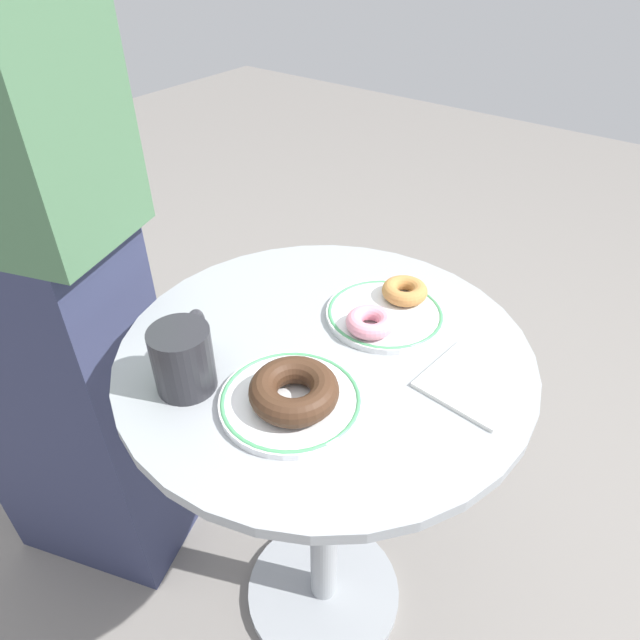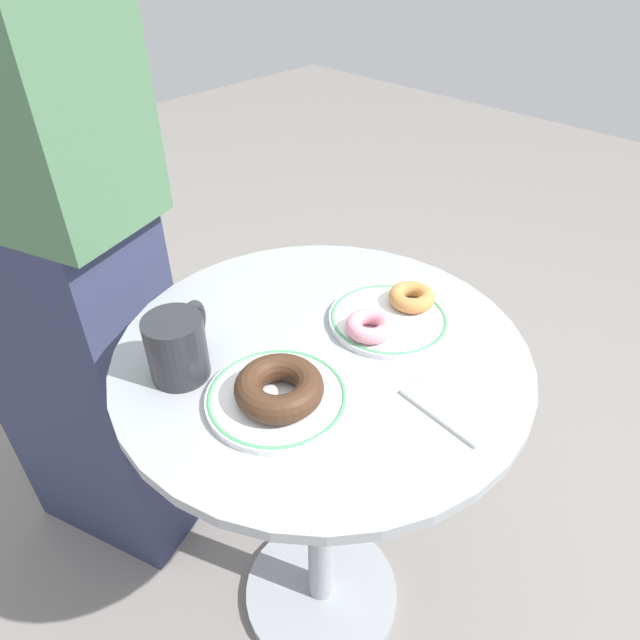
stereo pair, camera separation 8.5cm
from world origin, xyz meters
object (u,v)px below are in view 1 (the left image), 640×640
Objects in this scene: donut_old_fashioned at (405,291)px; person_figure at (5,239)px; donut_chocolate at (294,391)px; cafe_table at (324,454)px; donut_pink_frosted at (370,322)px; plate_left at (291,400)px; paper_napkin at (475,383)px; coffee_mug at (184,357)px; plate_right at (385,314)px.

person_figure is at bearing 122.43° from donut_old_fashioned.
donut_chocolate is 0.07× the size of person_figure.
donut_pink_frosted is at bearing -27.51° from cafe_table.
donut_chocolate reaches higher than donut_pink_frosted.
cafe_table is 3.81× the size of plate_left.
paper_napkin is at bearing -71.66° from person_figure.
paper_napkin is (0.06, -0.21, 0.25)m from cafe_table.
person_figure is at bearing 90.77° from coffee_mug.
cafe_table is 0.33m from paper_napkin.
plate_right is 0.06m from donut_pink_frosted.
cafe_table is 9.78× the size of donut_pink_frosted.
person_figure is at bearing 109.09° from cafe_table.
paper_napkin is at bearing -44.61° from plate_left.
donut_pink_frosted is 0.61m from person_figure.
coffee_mug is at bearing 111.75° from plate_left.
person_figure is at bearing 114.00° from donut_pink_frosted.
person_figure is (-0.35, 0.55, 0.07)m from donut_old_fashioned.
plate_left reaches higher than paper_napkin.
donut_chocolate reaches higher than paper_napkin.
donut_chocolate is at bearing -177.64° from plate_right.
donut_old_fashioned is 0.04× the size of person_figure.
coffee_mug reaches higher than donut_pink_frosted.
donut_old_fashioned is at bearing 1.20° from donut_chocolate.
plate_left is 0.24m from plate_right.
plate_right reaches higher than cafe_table.
donut_old_fashioned is (0.17, -0.03, 0.27)m from cafe_table.
plate_left is at bearing 179.61° from donut_old_fashioned.
donut_chocolate is 1.58× the size of donut_pink_frosted.
donut_pink_frosted is 0.59× the size of paper_napkin.
coffee_mug reaches higher than plate_left.
donut_old_fashioned is at bearing -21.97° from coffee_mug.
coffee_mug is at bearing -89.23° from person_figure.
cafe_table is 0.44× the size of person_figure.
donut_old_fashioned is 1.00× the size of donut_pink_frosted.
paper_napkin is (-0.06, -0.18, -0.00)m from plate_right.
plate_left is 0.03m from donut_chocolate.
coffee_mug is at bearing 149.78° from donut_pink_frosted.
person_figure reaches higher than plate_right.
donut_old_fashioned is (0.29, -0.00, 0.02)m from plate_left.
person_figure is at bearing 95.95° from donut_chocolate.
coffee_mug reaches higher than cafe_table.
plate_right is (0.24, 0.00, -0.00)m from plate_left.
donut_old_fashioned is 0.37m from coffee_mug.
donut_chocolate is 0.93× the size of paper_napkin.
plate_left is 1.62× the size of coffee_mug.
cafe_table is 3.88× the size of plate_right.
plate_right is 0.63m from person_figure.
plate_left is 0.15m from coffee_mug.
donut_pink_frosted is at bearing 1.58° from donut_chocolate.
coffee_mug is (-0.35, 0.14, 0.02)m from donut_old_fashioned.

